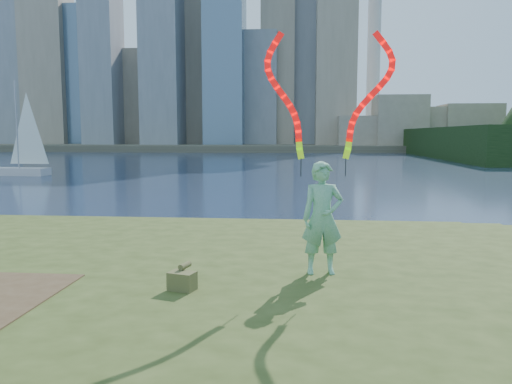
# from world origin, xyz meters

# --- Properties ---
(ground) EXTENTS (320.00, 320.00, 0.00)m
(ground) POSITION_xyz_m (0.00, 0.00, 0.00)
(ground) COLOR #19263F
(ground) RESTS_ON ground
(grassy_knoll) EXTENTS (20.00, 18.00, 0.80)m
(grassy_knoll) POSITION_xyz_m (0.00, -2.30, 0.34)
(grassy_knoll) COLOR #354318
(grassy_knoll) RESTS_ON ground
(far_shore) EXTENTS (320.00, 40.00, 1.20)m
(far_shore) POSITION_xyz_m (0.00, 95.00, 0.60)
(far_shore) COLOR #4C4738
(far_shore) RESTS_ON ground
(woman_with_ribbons) EXTENTS (2.12, 0.55, 4.19)m
(woman_with_ribbons) POSITION_xyz_m (3.21, -1.18, 2.19)
(woman_with_ribbons) COLOR #127D43
(woman_with_ribbons) RESTS_ON grassy_knoll
(canvas_bag) EXTENTS (0.43, 0.49, 0.36)m
(canvas_bag) POSITION_xyz_m (1.14, -2.28, 0.95)
(canvas_bag) COLOR #4A5127
(canvas_bag) RESTS_ON grassy_knoll
(sailboat) EXTENTS (4.73, 1.73, 7.12)m
(sailboat) POSITION_xyz_m (-18.16, 26.56, 1.22)
(sailboat) COLOR silver
(sailboat) RESTS_ON ground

